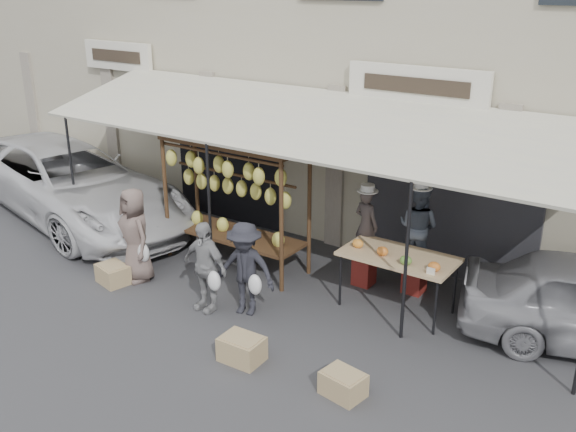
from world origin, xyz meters
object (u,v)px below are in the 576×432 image
object	(u,v)px
customer_right	(245,269)
vendor_right	(418,227)
banana_rack	(233,180)
crate_near_a	(242,349)
customer_left	(135,235)
produce_table	(398,258)
crate_near_b	(343,384)
vendor_left	(366,225)
customer_mid	(205,266)
van	(65,163)
crate_far	(113,274)

from	to	relation	value
customer_right	vendor_right	bearing A→B (deg)	34.56
banana_rack	crate_near_a	xyz separation A→B (m)	(1.97, -2.28, -1.40)
customer_left	customer_right	size ratio (longest dim) A/B	1.10
produce_table	crate_near_a	xyz separation A→B (m)	(-1.06, -2.40, -0.70)
produce_table	crate_near_b	xyz separation A→B (m)	(0.42, -2.30, -0.71)
banana_rack	vendor_left	xyz separation A→B (m)	(2.22, 0.63, -0.52)
customer_mid	customer_right	size ratio (longest dim) A/B	0.98
vendor_left	customer_right	world-z (taller)	vendor_left
crate_near_b	crate_near_a	bearing A→B (deg)	-175.90
banana_rack	crate_near_b	bearing A→B (deg)	-32.22
banana_rack	crate_near_b	xyz separation A→B (m)	(3.45, -2.17, -1.42)
crate_near_b	van	world-z (taller)	van
produce_table	customer_left	distance (m)	4.28
produce_table	vendor_left	xyz separation A→B (m)	(-0.81, 0.50, 0.18)
customer_right	crate_far	world-z (taller)	customer_right
customer_left	customer_mid	world-z (taller)	customer_left
banana_rack	produce_table	size ratio (longest dim) A/B	1.53
customer_mid	crate_near_a	xyz separation A→B (m)	(1.32, -0.79, -0.54)
produce_table	customer_right	xyz separation A→B (m)	(-1.81, -1.36, -0.14)
banana_rack	van	distance (m)	4.69
produce_table	vendor_left	bearing A→B (deg)	148.14
vendor_right	customer_mid	world-z (taller)	vendor_right
customer_right	crate_far	xyz separation A→B (m)	(-2.42, -0.47, -0.57)
customer_mid	vendor_left	bearing A→B (deg)	56.84
customer_left	vendor_left	bearing A→B (deg)	49.32
crate_near_b	crate_far	size ratio (longest dim) A/B	0.95
vendor_left	customer_left	bearing A→B (deg)	44.93
customer_mid	crate_far	size ratio (longest dim) A/B	2.70
vendor_right	crate_far	size ratio (longest dim) A/B	2.55
crate_near_a	crate_near_b	bearing A→B (deg)	4.10
crate_near_b	vendor_left	bearing A→B (deg)	113.70
customer_left	customer_right	world-z (taller)	customer_left
customer_left	van	size ratio (longest dim) A/B	0.31
crate_near_a	van	world-z (taller)	van
vendor_left	crate_near_b	distance (m)	3.18
customer_mid	customer_left	bearing A→B (deg)	178.93
produce_table	customer_mid	xyz separation A→B (m)	(-2.38, -1.61, -0.15)
van	crate_near_b	bearing A→B (deg)	-92.71
vendor_right	customer_left	size ratio (longest dim) A/B	0.84
vendor_right	crate_near_b	size ratio (longest dim) A/B	2.67
vendor_left	customer_left	distance (m)	3.77
produce_table	customer_left	size ratio (longest dim) A/B	1.07
customer_left	van	xyz separation A→B (m)	(-3.67, 1.46, 0.28)
vendor_left	crate_far	size ratio (longest dim) A/B	2.30
vendor_left	vendor_right	size ratio (longest dim) A/B	0.90
customer_right	crate_near_a	bearing A→B (deg)	-68.53
customer_mid	crate_far	world-z (taller)	customer_mid
banana_rack	crate_near_a	distance (m)	3.32
crate_far	van	size ratio (longest dim) A/B	0.10
crate_near_b	van	bearing A→B (deg)	164.31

